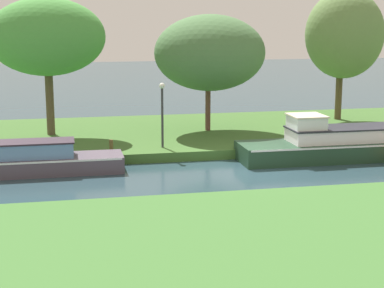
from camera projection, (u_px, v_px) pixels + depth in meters
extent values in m
plane|color=#28404A|center=(250.00, 171.00, 24.44)|extent=(120.00, 120.00, 0.00)
cube|color=#3B632A|center=(209.00, 133.00, 31.11)|extent=(72.00, 10.00, 0.40)
cube|color=#3C6D2F|center=(354.00, 248.00, 15.76)|extent=(72.00, 10.00, 0.40)
cube|color=#22412B|center=(355.00, 149.00, 26.51)|extent=(10.05, 2.15, 0.77)
cube|color=white|center=(356.00, 141.00, 26.44)|extent=(9.85, 2.18, 0.07)
cube|color=white|center=(362.00, 134.00, 26.43)|extent=(6.27, 1.63, 0.54)
cube|color=#25252D|center=(362.00, 127.00, 26.37)|extent=(6.37, 1.72, 0.06)
cube|color=white|center=(306.00, 123.00, 25.82)|extent=(1.30, 1.37, 0.56)
cube|color=beige|center=(307.00, 116.00, 25.76)|extent=(1.40, 1.46, 0.06)
cube|color=#504553|center=(10.00, 166.00, 23.72)|extent=(8.55, 1.60, 0.65)
cube|color=white|center=(9.00, 159.00, 23.66)|extent=(8.38, 1.63, 0.07)
cube|color=#628ABD|center=(1.00, 151.00, 23.54)|extent=(5.36, 1.22, 0.57)
cube|color=#30232F|center=(0.00, 143.00, 23.48)|extent=(5.46, 1.28, 0.06)
cylinder|color=brown|center=(50.00, 97.00, 29.37)|extent=(0.37, 0.37, 3.60)
ellipsoid|color=#4A9540|center=(47.00, 37.00, 28.42)|extent=(5.32, 3.36, 3.54)
cylinder|color=brown|center=(208.00, 102.00, 30.52)|extent=(0.25, 0.25, 2.80)
ellipsoid|color=#4B7444|center=(210.00, 53.00, 29.70)|extent=(5.30, 4.66, 3.61)
cylinder|color=brown|center=(339.00, 89.00, 33.78)|extent=(0.35, 0.35, 3.29)
ellipsoid|color=#658649|center=(345.00, 34.00, 32.82)|extent=(4.20, 3.52, 4.62)
cylinder|color=#333338|center=(162.00, 118.00, 26.56)|extent=(0.10, 0.10, 2.52)
sphere|color=white|center=(162.00, 86.00, 26.28)|extent=(0.24, 0.24, 0.24)
cylinder|color=#4F4123|center=(111.00, 146.00, 25.73)|extent=(0.16, 0.16, 0.54)
cylinder|color=#424025|center=(370.00, 134.00, 28.00)|extent=(0.19, 0.19, 0.69)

